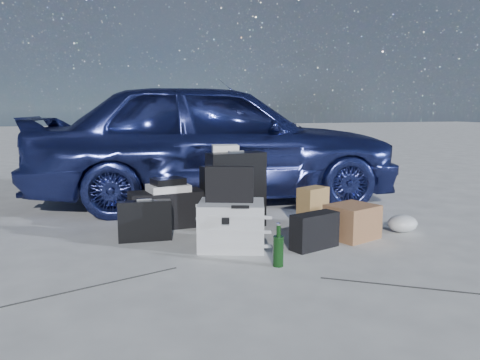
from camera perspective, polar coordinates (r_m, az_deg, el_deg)
name	(u,v)px	position (r m, az deg, el deg)	size (l,w,h in m)	color
ground	(251,251)	(3.87, 1.33, -8.59)	(60.00, 60.00, 0.00)	beige
car	(215,141)	(5.79, -3.10, 4.75)	(1.77, 4.40, 1.50)	navy
pelican_case	(232,225)	(3.90, -1.03, -5.49)	(0.53, 0.44, 0.39)	#ACAEB1
laptop_bag	(230,184)	(3.84, -1.28, -0.51)	(0.39, 0.10, 0.30)	black
briefcase	(145,221)	(4.18, -11.54, -4.91)	(0.46, 0.10, 0.36)	black
suitcase_left	(236,190)	(4.53, -0.48, -1.25)	(0.56, 0.20, 0.73)	black
suitcase_right	(225,194)	(4.77, -1.88, -1.68)	(0.48, 0.17, 0.58)	black
white_carton	(225,155)	(4.73, -1.81, 3.04)	(0.26, 0.21, 0.21)	silver
duffel_bag	(167,209)	(4.63, -8.94, -3.52)	(0.71, 0.30, 0.35)	black
flat_box_white	(168,188)	(4.59, -8.74, -0.97)	(0.38, 0.28, 0.07)	silver
flat_box_black	(168,181)	(4.58, -8.74, -0.16)	(0.30, 0.21, 0.06)	black
kraft_bag	(313,207)	(4.65, 8.86, -3.26)	(0.29, 0.17, 0.39)	#A18346
cardboard_box	(352,222)	(4.31, 13.51, -4.95)	(0.40, 0.35, 0.30)	brown
plastic_bag	(402,223)	(4.66, 19.20, -5.03)	(0.29, 0.25, 0.16)	silver
messenger_bag	(315,231)	(3.93, 9.08, -6.15)	(0.42, 0.16, 0.30)	black
green_bottle	(278,246)	(3.47, 4.70, -7.99)	(0.08, 0.08, 0.31)	black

